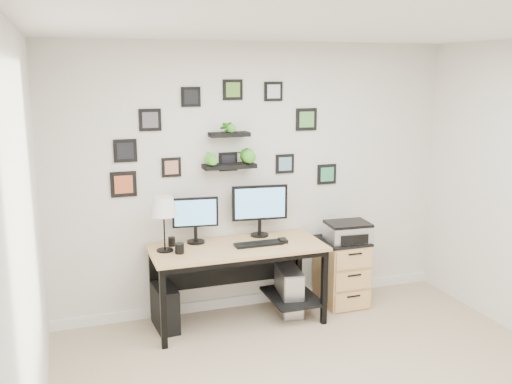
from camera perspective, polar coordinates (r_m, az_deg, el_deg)
name	(u,v)px	position (r m, az deg, el deg)	size (l,w,h in m)	color
room	(257,298)	(5.92, 0.08, -10.60)	(4.00, 4.00, 4.00)	tan
desk	(240,257)	(5.36, -1.61, -6.52)	(1.60, 0.70, 0.75)	tan
monitor_left	(195,217)	(5.32, -6.09, -2.47)	(0.43, 0.19, 0.44)	black
monitor_right	(260,206)	(5.50, 0.38, -1.43)	(0.54, 0.19, 0.50)	black
keyboard	(258,244)	(5.29, 0.25, -5.21)	(0.45, 0.14, 0.02)	black
mouse	(283,241)	(5.38, 2.71, -4.87)	(0.07, 0.11, 0.03)	black
table_lamp	(163,208)	(5.09, -9.24, -1.57)	(0.24, 0.24, 0.50)	black
mug	(180,248)	(5.09, -7.65, -5.61)	(0.08, 0.08, 0.09)	black
pen_cup	(172,242)	(5.31, -8.43, -4.94)	(0.07, 0.07, 0.08)	black
pc_tower_black	(165,307)	(5.40, -9.08, -11.33)	(0.18, 0.41, 0.41)	black
pc_tower_grey	(289,290)	(5.67, 3.31, -9.80)	(0.26, 0.47, 0.44)	gray
file_cabinet	(342,271)	(5.90, 8.56, -7.85)	(0.43, 0.53, 0.67)	tan
printer	(348,232)	(5.74, 9.18, -3.93)	(0.43, 0.36, 0.19)	silver
wall_decor	(227,144)	(5.36, -2.88, 4.78)	(2.25, 0.18, 1.06)	black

